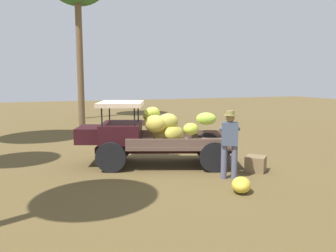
{
  "coord_description": "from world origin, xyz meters",
  "views": [
    {
      "loc": [
        3.12,
        9.53,
        2.53
      ],
      "look_at": [
        -0.17,
        0.25,
        1.15
      ],
      "focal_mm": 36.76,
      "sensor_mm": 36.0,
      "label": 1
    }
  ],
  "objects_px": {
    "truck": "(148,134)",
    "loose_banana_bunch": "(241,185)",
    "wooden_crate": "(256,164)",
    "farmer": "(230,140)"
  },
  "relations": [
    {
      "from": "truck",
      "to": "loose_banana_bunch",
      "type": "height_order",
      "value": "truck"
    },
    {
      "from": "truck",
      "to": "loose_banana_bunch",
      "type": "relative_size",
      "value": 7.67
    },
    {
      "from": "loose_banana_bunch",
      "to": "farmer",
      "type": "bearing_deg",
      "value": -104.63
    },
    {
      "from": "wooden_crate",
      "to": "loose_banana_bunch",
      "type": "distance_m",
      "value": 1.92
    },
    {
      "from": "farmer",
      "to": "wooden_crate",
      "type": "bearing_deg",
      "value": -42.23
    },
    {
      "from": "truck",
      "to": "farmer",
      "type": "bearing_deg",
      "value": 146.39
    },
    {
      "from": "farmer",
      "to": "loose_banana_bunch",
      "type": "relative_size",
      "value": 2.85
    },
    {
      "from": "farmer",
      "to": "loose_banana_bunch",
      "type": "distance_m",
      "value": 1.34
    },
    {
      "from": "farmer",
      "to": "wooden_crate",
      "type": "height_order",
      "value": "farmer"
    },
    {
      "from": "wooden_crate",
      "to": "loose_banana_bunch",
      "type": "xyz_separation_m",
      "value": [
        1.31,
        1.41,
        -0.03
      ]
    }
  ]
}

